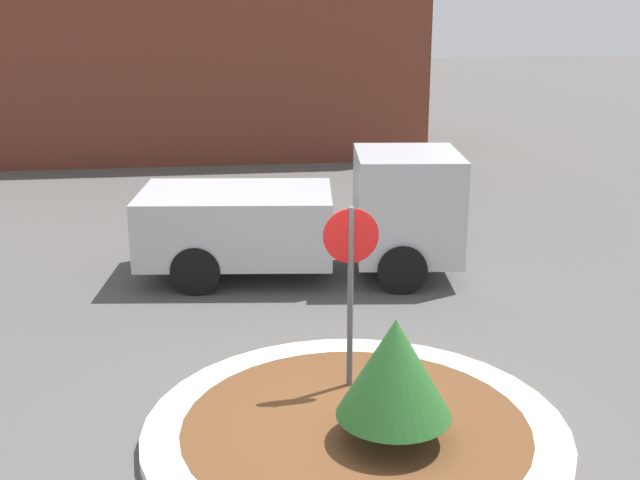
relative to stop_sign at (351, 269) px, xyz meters
The scene contains 6 objects.
ground_plane 1.85m from the stop_sign, 95.57° to the right, with size 120.00×120.00×0.00m, color #514F4C.
traffic_island 1.79m from the stop_sign, 95.57° to the right, with size 4.61×4.61×0.14m.
stop_sign is the anchor object (origin of this frame).
island_shrub 1.46m from the stop_sign, 79.56° to the right, with size 1.20×1.20×1.35m.
utility_truck 4.52m from the stop_sign, 88.64° to the left, with size 5.55×2.62×2.13m.
storefront_building 17.69m from the stop_sign, 99.73° to the left, with size 15.53×6.07×6.67m.
Camera 1 is at (-1.41, -7.63, 4.54)m, focal length 45.00 mm.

